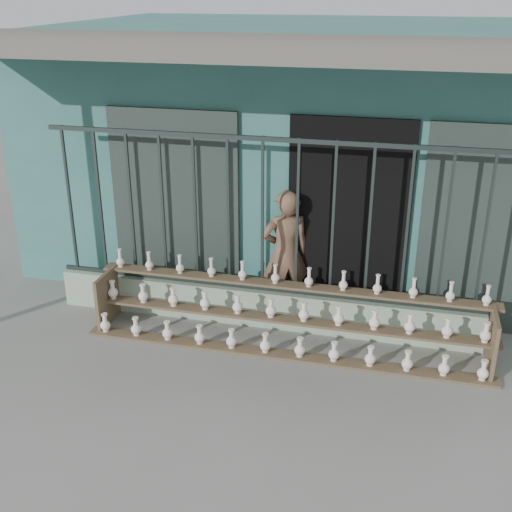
# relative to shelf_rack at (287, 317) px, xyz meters

# --- Properties ---
(ground) EXTENTS (60.00, 60.00, 0.00)m
(ground) POSITION_rel_shelf_rack_xyz_m (-0.38, -0.89, -0.36)
(ground) COLOR slate
(workshop_building) EXTENTS (7.40, 6.60, 3.21)m
(workshop_building) POSITION_rel_shelf_rack_xyz_m (-0.37, 3.34, 1.26)
(workshop_building) COLOR #326B65
(workshop_building) RESTS_ON ground
(parapet_wall) EXTENTS (5.00, 0.20, 0.45)m
(parapet_wall) POSITION_rel_shelf_rack_xyz_m (-0.38, 0.41, -0.14)
(parapet_wall) COLOR #99AF96
(parapet_wall) RESTS_ON ground
(security_fence) EXTENTS (5.00, 0.04, 1.80)m
(security_fence) POSITION_rel_shelf_rack_xyz_m (-0.38, 0.41, 0.99)
(security_fence) COLOR #283330
(security_fence) RESTS_ON parapet_wall
(shelf_rack) EXTENTS (4.50, 0.68, 0.85)m
(shelf_rack) POSITION_rel_shelf_rack_xyz_m (0.00, 0.00, 0.00)
(shelf_rack) COLOR brown
(shelf_rack) RESTS_ON ground
(elderly_woman) EXTENTS (0.68, 0.57, 1.57)m
(elderly_woman) POSITION_rel_shelf_rack_xyz_m (-0.18, 0.77, 0.42)
(elderly_woman) COLOR brown
(elderly_woman) RESTS_ON ground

